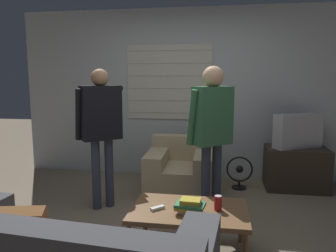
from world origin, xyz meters
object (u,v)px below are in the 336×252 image
coffee_table (189,213)px  spare_remote (158,208)px  book_stack (190,206)px  tv (298,131)px  soda_can (218,203)px  armchair_beige (181,171)px  person_left_standing (101,121)px  floor_fan (239,172)px  person_right_standing (212,123)px

coffee_table → spare_remote: 0.28m
book_stack → spare_remote: 0.28m
tv → spare_remote: bearing=22.7°
coffee_table → soda_can: 0.26m
tv → spare_remote: size_ratio=5.72×
armchair_beige → person_left_standing: (-0.85, -0.63, 0.73)m
book_stack → soda_can: soda_can is taller
armchair_beige → coffee_table: bearing=98.4°
person_left_standing → floor_fan: (1.63, 0.93, -0.80)m
soda_can → spare_remote: size_ratio=1.05×
coffee_table → spare_remote: (-0.27, -0.06, 0.05)m
armchair_beige → person_right_standing: person_right_standing is taller
person_left_standing → floor_fan: person_left_standing is taller
person_right_standing → spare_remote: 1.15m
tv → spare_remote: 2.56m
tv → book_stack: (-1.27, -2.03, -0.34)m
person_left_standing → spare_remote: bearing=-87.0°
coffee_table → person_left_standing: person_left_standing is taller
tv → person_left_standing: size_ratio=0.42×
coffee_table → armchair_beige: bearing=99.8°
spare_remote → coffee_table: bearing=57.3°
person_left_standing → spare_remote: person_left_standing is taller
person_left_standing → person_right_standing: 1.27m
spare_remote → person_left_standing: bearing=177.1°
person_right_standing → person_left_standing: bearing=136.4°
coffee_table → person_right_standing: size_ratio=0.60×
coffee_table → soda_can: size_ratio=7.88×
person_left_standing → person_right_standing: person_right_standing is taller
book_stack → floor_fan: size_ratio=0.58×
coffee_table → person_left_standing: 1.56m
soda_can → spare_remote: soda_can is taller
armchair_beige → book_stack: (0.27, -1.60, 0.18)m
coffee_table → spare_remote: bearing=-168.0°
book_stack → person_right_standing: bearing=81.1°
spare_remote → person_right_standing: bearing=109.6°
soda_can → person_left_standing: bearing=147.1°
book_stack → person_left_standing: bearing=139.0°
armchair_beige → soda_can: size_ratio=6.98×
person_left_standing → soda_can: (1.35, -0.87, -0.55)m
armchair_beige → spare_remote: size_ratio=7.29×
armchair_beige → book_stack: bearing=98.3°
coffee_table → person_left_standing: bearing=141.3°
armchair_beige → floor_fan: (0.78, 0.31, -0.07)m
armchair_beige → person_left_standing: size_ratio=0.54×
person_right_standing → soda_can: size_ratio=13.07×
armchair_beige → coffee_table: 1.54m
armchair_beige → tv: bearing=-166.0°
armchair_beige → person_left_standing: 1.28m
soda_can → spare_remote: bearing=-172.0°
person_right_standing → floor_fan: (0.37, 1.01, -0.82)m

